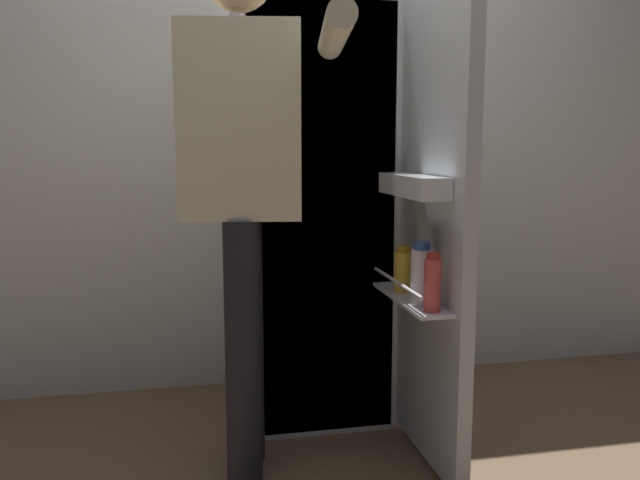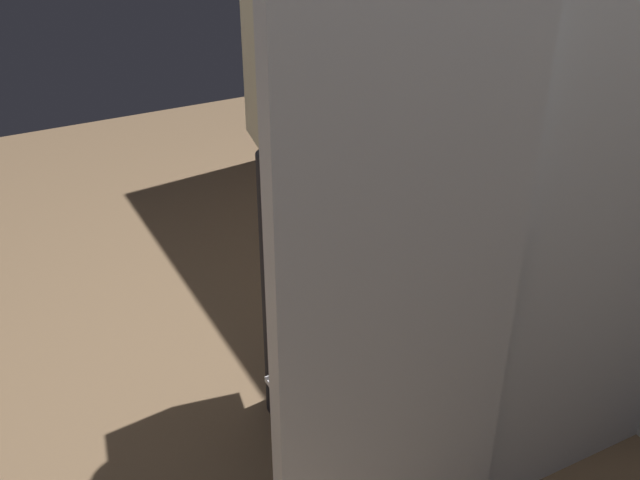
{
  "view_description": "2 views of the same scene",
  "coord_description": "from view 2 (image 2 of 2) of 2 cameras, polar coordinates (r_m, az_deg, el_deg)",
  "views": [
    {
      "loc": [
        -0.51,
        -2.09,
        1.12
      ],
      "look_at": [
        -0.06,
        0.01,
        0.8
      ],
      "focal_mm": 36.69,
      "sensor_mm": 36.0,
      "label": 1
    },
    {
      "loc": [
        1.36,
        -0.78,
        1.67
      ],
      "look_at": [
        -0.06,
        -0.03,
        0.75
      ],
      "focal_mm": 42.34,
      "sensor_mm": 36.0,
      "label": 2
    }
  ],
  "objects": [
    {
      "name": "refrigerator",
      "position": [
        2.04,
        14.82,
        4.35
      ],
      "size": [
        0.64,
        1.21,
        1.65
      ],
      "color": "silver",
      "rests_on": "ground_plane"
    },
    {
      "name": "ground_plane",
      "position": [
        2.29,
        1.34,
        -17.14
      ],
      "size": [
        6.38,
        6.38,
        0.0
      ],
      "primitive_type": "plane",
      "color": "brown"
    },
    {
      "name": "person",
      "position": [
        1.96,
        -1.26,
        11.53
      ],
      "size": [
        0.55,
        0.77,
        1.76
      ],
      "color": "black",
      "rests_on": "ground_plane"
    }
  ]
}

